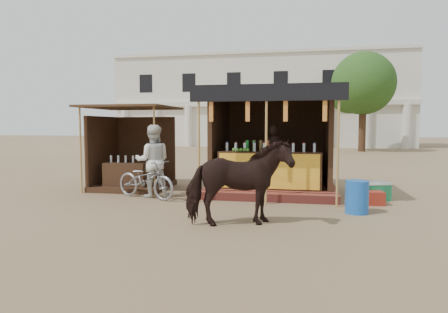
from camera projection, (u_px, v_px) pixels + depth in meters
name	position (u px, v px, depth m)	size (l,w,h in m)	color
ground	(209.00, 217.00, 7.96)	(120.00, 120.00, 0.00)	#846B4C
main_stall	(272.00, 155.00, 10.98)	(3.60, 3.61, 2.78)	#993A32
secondary_stall	(129.00, 159.00, 11.67)	(2.40, 2.40, 2.38)	#3D2516
cow	(238.00, 183.00, 7.23)	(0.86, 1.88, 1.59)	black
motorbike	(146.00, 179.00, 10.03)	(0.64, 1.83, 0.96)	gray
bystander	(153.00, 161.00, 10.22)	(0.90, 0.70, 1.86)	silver
blue_barrel	(357.00, 197.00, 8.32)	(0.48, 0.48, 0.69)	#1755B2
red_crate	(373.00, 198.00, 9.25)	(0.43, 0.39, 0.31)	maroon
cooler	(375.00, 191.00, 9.80)	(0.74, 0.61, 0.46)	#1C7E48
background_building	(261.00, 103.00, 37.34)	(26.00, 7.45, 8.18)	silver
tree	(360.00, 86.00, 28.17)	(4.50, 4.40, 7.00)	#382314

